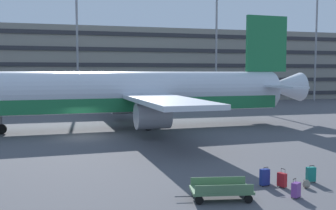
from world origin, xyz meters
TOP-DOWN VIEW (x-y plane):
  - ground_plane at (0.00, 0.00)m, footprint 600.00×600.00m
  - terminal_structure at (0.00, 42.87)m, footprint 163.84×14.75m
  - airliner at (5.16, 3.87)m, footprint 37.42×30.05m
  - light_mast_center_left at (0.65, 31.49)m, footprint 1.80×0.50m
  - light_mast_center_right at (24.77, 31.49)m, footprint 1.80×0.50m
  - light_mast_right at (45.20, 31.49)m, footprint 1.80×0.50m
  - suitcase_navy at (7.76, -16.77)m, footprint 0.47×0.31m
  - suitcase_large at (8.18, -18.75)m, footprint 0.49×0.43m
  - suitcase_upright at (10.29, -16.82)m, footprint 0.47×0.25m
  - suitcase_orange at (8.44, -17.19)m, footprint 0.35×0.48m
  - backpack_laid_flat at (9.48, -17.63)m, footprint 0.41×0.34m
  - baggage_cart at (4.94, -18.10)m, footprint 3.37×1.74m

SIDE VIEW (x-z plane):
  - ground_plane at x=0.00m, z-range 0.00..0.00m
  - backpack_laid_flat at x=9.48m, z-range -0.03..0.42m
  - suitcase_large at x=8.18m, z-range -0.06..0.79m
  - suitcase_orange at x=8.44m, z-range -0.08..0.82m
  - suitcase_upright at x=10.29m, z-range -0.03..0.84m
  - baggage_cart at x=4.94m, z-range 0.02..0.84m
  - suitcase_navy at x=7.76m, z-range -0.03..0.91m
  - airliner at x=5.16m, z-range -2.37..9.13m
  - terminal_structure at x=0.00m, z-range 0.00..13.63m
  - light_mast_center_right at x=24.77m, z-range 1.65..20.73m
  - light_mast_center_left at x=0.65m, z-range 1.65..20.84m
  - light_mast_right at x=45.20m, z-range 1.71..24.99m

